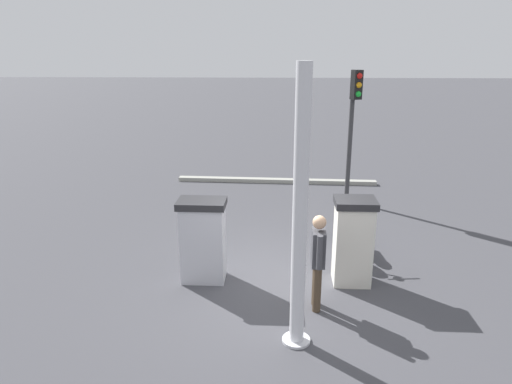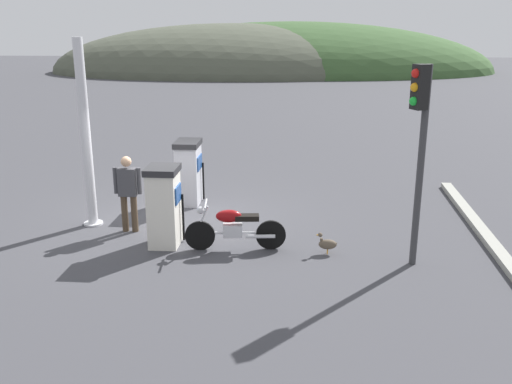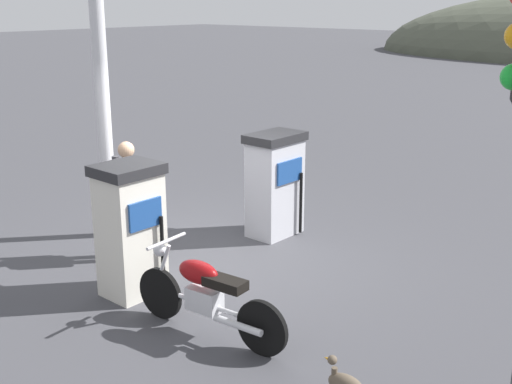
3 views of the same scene
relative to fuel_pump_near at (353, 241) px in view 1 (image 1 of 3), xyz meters
The scene contains 9 objects.
ground_plane 1.52m from the fuel_pump_near, 93.12° to the left, with size 120.00×120.00×0.00m, color #424247.
fuel_pump_near is the anchor object (origin of this frame).
fuel_pump_far 2.61m from the fuel_pump_near, 90.00° to the left, with size 0.61×0.83×1.49m.
motorcycle_near_pump 1.37m from the fuel_pump_near, ahead, with size 1.88×0.56×0.92m.
attendant_person 1.12m from the fuel_pump_near, 142.07° to the left, with size 0.57×0.21×1.57m.
wandering_duck 3.13m from the fuel_pump_near, ahead, with size 0.41×0.17×0.41m.
roadside_traffic_light 4.79m from the fuel_pump_near, ahead, with size 0.40×0.30×3.46m.
canopy_support_pole 2.31m from the fuel_pump_near, 149.76° to the left, with size 0.40×0.40×3.83m.
road_edge_kerb 6.43m from the fuel_pump_near, 11.78° to the left, with size 0.50×6.09×0.12m.
Camera 1 is at (-7.27, 0.08, 3.96)m, focal length 32.08 mm.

